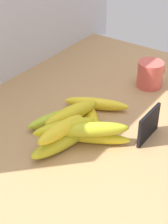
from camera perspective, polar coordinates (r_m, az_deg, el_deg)
The scene contains 14 objects.
counter_top at distance 105.78cm, azimuth 2.04°, elevation -1.78°, with size 110.00×76.00×3.00cm, color tan.
chalkboard_sign at distance 97.01cm, azimuth 10.16°, elevation -2.18°, with size 11.00×1.80×8.40cm.
coffee_mug at distance 121.56cm, azimuth 10.45°, elevation 5.95°, with size 9.96×8.46×8.75cm.
banana_0 at distance 92.97cm, azimuth -3.29°, elevation -4.73°, with size 19.37×4.33×4.33cm, color gold.
banana_1 at distance 97.30cm, azimuth -3.50°, elevation -3.08°, with size 18.32×3.43×3.43cm, color yellow.
banana_2 at distance 102.52cm, azimuth -4.53°, elevation -0.93°, with size 17.51×3.57×3.57cm, color #B0C42D.
banana_3 at distance 95.17cm, azimuth 1.43°, elevation -4.05°, with size 19.81×3.23×3.23cm, color yellow.
banana_4 at distance 108.45cm, azimuth 1.96°, elevation 1.31°, with size 19.58×3.61×3.61cm, color yellow.
banana_5 at distance 99.94cm, azimuth -2.30°, elevation -1.93°, with size 15.86×3.37×3.37cm, color yellow.
banana_6 at distance 101.65cm, azimuth 0.87°, elevation -0.93°, with size 17.29×4.21×4.21cm, color yellow.
banana_7 at distance 97.54cm, azimuth -1.91°, elevation -0.19°, with size 17.47×4.28×4.28cm, color gold.
banana_8 at distance 90.56cm, azimuth -3.76°, elevation -2.72°, with size 15.54×3.76×3.76cm, color yellow.
banana_9 at distance 91.35cm, azimuth -2.96°, elevation -2.41°, with size 16.65×3.55×3.55cm, color gold.
banana_10 at distance 91.98cm, azimuth 1.30°, elevation -2.79°, with size 19.05×3.92×3.92cm, color gold.
Camera 1 is at (-72.47, -46.56, 62.88)cm, focal length 57.74 mm.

